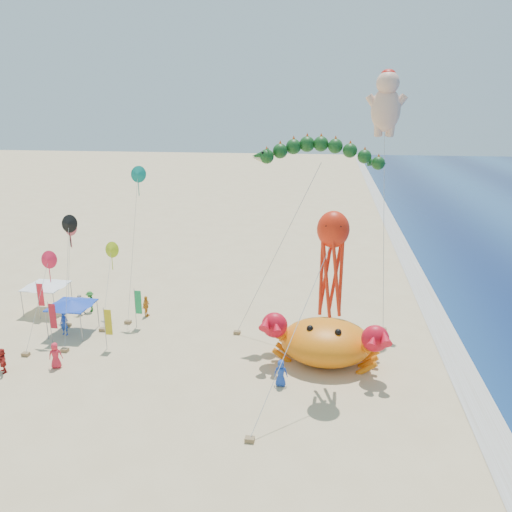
{
  "coord_description": "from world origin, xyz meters",
  "views": [
    {
      "loc": [
        3.0,
        -31.25,
        16.48
      ],
      "look_at": [
        -2.0,
        2.0,
        6.5
      ],
      "focal_mm": 35.0,
      "sensor_mm": 36.0,
      "label": 1
    }
  ],
  "objects": [
    {
      "name": "ground",
      "position": [
        0.0,
        0.0,
        0.0
      ],
      "size": [
        320.0,
        320.0,
        0.0
      ],
      "primitive_type": "plane",
      "color": "#D1B784",
      "rests_on": "ground"
    },
    {
      "name": "foam_strip",
      "position": [
        12.0,
        0.0,
        0.01
      ],
      "size": [
        320.0,
        320.0,
        0.0
      ],
      "primitive_type": "plane",
      "color": "silver",
      "rests_on": "ground"
    },
    {
      "name": "crab_inflatable",
      "position": [
        3.12,
        -0.62,
        1.59
      ],
      "size": [
        8.23,
        5.95,
        3.61
      ],
      "color": "orange",
      "rests_on": "ground"
    },
    {
      "name": "dragon_kite",
      "position": [
        2.13,
        4.39,
        13.23
      ],
      "size": [
        10.62,
        3.38,
        14.28
      ],
      "color": "#103C14",
      "rests_on": "ground"
    },
    {
      "name": "cherub_kite",
      "position": [
        6.82,
        8.39,
        16.94
      ],
      "size": [
        2.18,
        4.54,
        19.23
      ],
      "color": "#F4B695",
      "rests_on": "ground"
    },
    {
      "name": "octopus_kite",
      "position": [
        3.23,
        -3.12,
        8.24
      ],
      "size": [
        5.0,
        7.58,
        10.89
      ],
      "color": "red",
      "rests_on": "ground"
    },
    {
      "name": "canopy_blue",
      "position": [
        -15.95,
        1.23,
        2.44
      ],
      "size": [
        3.24,
        3.24,
        2.71
      ],
      "color": "gray",
      "rests_on": "ground"
    },
    {
      "name": "canopy_white",
      "position": [
        -20.18,
        4.87,
        2.44
      ],
      "size": [
        3.36,
        3.36,
        2.71
      ],
      "color": "gray",
      "rests_on": "ground"
    },
    {
      "name": "feather_flags",
      "position": [
        -14.92,
        1.12,
        2.01
      ],
      "size": [
        8.93,
        4.31,
        3.2
      ],
      "color": "gray",
      "rests_on": "ground"
    },
    {
      "name": "beachgoers",
      "position": [
        -13.92,
        0.47,
        0.87
      ],
      "size": [
        19.15,
        11.71,
        1.85
      ],
      "color": "silver",
      "rests_on": "ground"
    },
    {
      "name": "small_kites",
      "position": [
        -15.02,
        2.97,
        7.06
      ],
      "size": [
        6.97,
        8.9,
        12.28
      ],
      "color": "#0A7869",
      "rests_on": "ground"
    }
  ]
}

